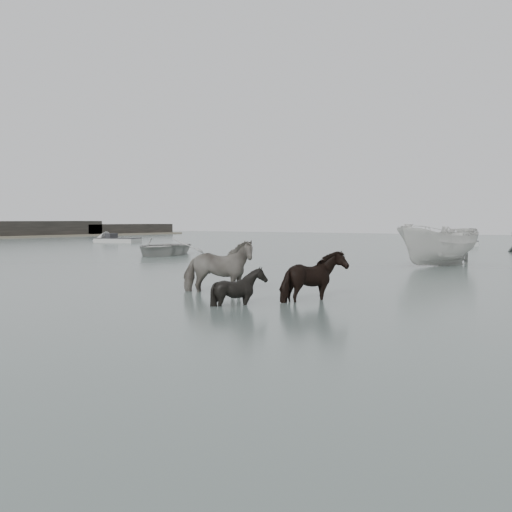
% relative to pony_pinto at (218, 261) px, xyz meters
% --- Properties ---
extents(ground, '(140.00, 140.00, 0.00)m').
position_rel_pony_pinto_xyz_m(ground, '(0.93, -2.07, -0.79)').
color(ground, '#4D5C55').
rests_on(ground, ground).
extents(pony_pinto, '(2.06, 1.60, 1.58)m').
position_rel_pony_pinto_xyz_m(pony_pinto, '(0.00, 0.00, 0.00)').
color(pony_pinto, black).
rests_on(pony_pinto, ground).
extents(pony_dark, '(1.27, 1.45, 1.37)m').
position_rel_pony_pinto_xyz_m(pony_dark, '(2.87, -0.12, -0.11)').
color(pony_dark, black).
rests_on(pony_dark, ground).
extents(pony_black, '(1.22, 1.14, 1.13)m').
position_rel_pony_pinto_xyz_m(pony_black, '(1.82, -1.58, -0.23)').
color(pony_black, black).
rests_on(pony_black, ground).
extents(rowboat_lead, '(5.01, 5.80, 1.01)m').
position_rel_pony_pinto_xyz_m(rowboat_lead, '(-13.04, 11.93, -0.29)').
color(rowboat_lead, '#BAB9B5').
rests_on(rowboat_lead, ground).
extents(boat_small, '(2.98, 4.94, 1.79)m').
position_rel_pony_pinto_xyz_m(boat_small, '(1.45, 12.35, 0.10)').
color(boat_small, beige).
rests_on(boat_small, ground).
extents(skiff_outer, '(5.14, 2.67, 0.75)m').
position_rel_pony_pinto_xyz_m(skiff_outer, '(-28.57, 23.28, -0.42)').
color(skiff_outer, '#AEAEAA').
rests_on(skiff_outer, ground).
extents(skiff_mid, '(4.19, 4.92, 0.75)m').
position_rel_pony_pinto_xyz_m(skiff_mid, '(-4.26, 33.17, -0.42)').
color(skiff_mid, '#ADB0AD').
rests_on(skiff_mid, ground).
extents(skiff_far, '(4.85, 5.79, 0.75)m').
position_rel_pony_pinto_xyz_m(skiff_far, '(-8.60, 41.71, -0.42)').
color(skiff_far, '#949693').
rests_on(skiff_far, ground).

